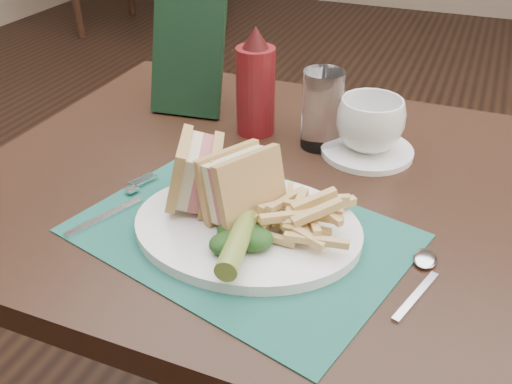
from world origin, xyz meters
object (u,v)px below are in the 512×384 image
at_px(placemat, 241,233).
at_px(saucer, 367,151).
at_px(drinking_glass, 322,110).
at_px(ketchup_bottle, 256,81).
at_px(check_presenter, 188,55).
at_px(plate, 247,228).
at_px(table_main, 267,347).
at_px(sandwich_half_a, 180,171).
at_px(sandwich_half_b, 232,179).
at_px(coffee_cup, 370,124).

xyz_separation_m(placemat, saucer, (0.10, 0.28, 0.00)).
distance_m(drinking_glass, ketchup_bottle, 0.12).
height_order(saucer, check_presenter, check_presenter).
relative_size(plate, saucer, 2.00).
xyz_separation_m(placemat, drinking_glass, (0.02, 0.28, 0.06)).
bearing_deg(table_main, sandwich_half_a, -119.64).
xyz_separation_m(sandwich_half_a, saucer, (0.20, 0.26, -0.06)).
xyz_separation_m(sandwich_half_a, ketchup_bottle, (-0.00, 0.27, 0.03)).
relative_size(plate, ketchup_bottle, 1.61).
xyz_separation_m(ketchup_bottle, check_presenter, (-0.15, 0.04, 0.01)).
relative_size(table_main, plate, 3.00).
distance_m(plate, drinking_glass, 0.28).
xyz_separation_m(sandwich_half_a, check_presenter, (-0.15, 0.31, 0.04)).
distance_m(sandwich_half_b, check_presenter, 0.38).
relative_size(drinking_glass, ketchup_bottle, 0.70).
height_order(plate, sandwich_half_b, sandwich_half_b).
bearing_deg(sandwich_half_b, saucer, 92.91).
relative_size(coffee_cup, check_presenter, 0.50).
distance_m(table_main, saucer, 0.42).
xyz_separation_m(placemat, check_presenter, (-0.25, 0.33, 0.10)).
xyz_separation_m(sandwich_half_b, ketchup_bottle, (-0.07, 0.26, 0.03)).
bearing_deg(sandwich_half_a, table_main, 38.69).
xyz_separation_m(plate, sandwich_half_a, (-0.10, 0.01, 0.06)).
relative_size(sandwich_half_a, sandwich_half_b, 0.96).
relative_size(sandwich_half_b, ketchup_bottle, 0.52).
distance_m(coffee_cup, ketchup_bottle, 0.20).
height_order(sandwich_half_b, drinking_glass, drinking_glass).
bearing_deg(check_presenter, saucer, -14.62).
relative_size(placemat, ketchup_bottle, 2.22).
relative_size(table_main, sandwich_half_b, 9.26).
bearing_deg(saucer, sandwich_half_b, -116.07).
distance_m(drinking_glass, check_presenter, 0.28).
bearing_deg(ketchup_bottle, sandwich_half_b, -74.28).
bearing_deg(ketchup_bottle, table_main, -59.90).
xyz_separation_m(sandwich_half_a, coffee_cup, (0.20, 0.26, -0.01)).
bearing_deg(sandwich_half_a, check_presenter, 94.09).
relative_size(saucer, check_presenter, 0.69).
xyz_separation_m(table_main, placemat, (0.02, -0.15, 0.38)).
bearing_deg(sandwich_half_b, placemat, -16.28).
height_order(coffee_cup, drinking_glass, drinking_glass).
relative_size(sandwich_half_b, drinking_glass, 0.75).
distance_m(table_main, check_presenter, 0.56).
distance_m(sandwich_half_a, saucer, 0.33).
bearing_deg(saucer, sandwich_half_a, -126.97).
xyz_separation_m(table_main, sandwich_half_b, (-0.00, -0.13, 0.44)).
relative_size(saucer, coffee_cup, 1.39).
height_order(coffee_cup, ketchup_bottle, ketchup_bottle).
relative_size(sandwich_half_b, check_presenter, 0.45).
relative_size(placemat, sandwich_half_b, 4.25).
height_order(placemat, sandwich_half_b, sandwich_half_b).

